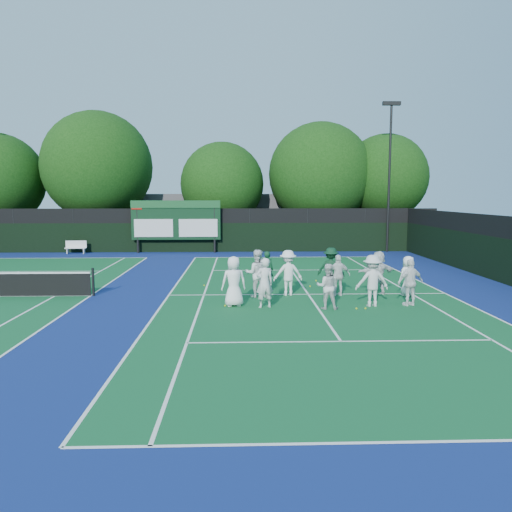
{
  "coord_description": "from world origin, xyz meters",
  "views": [
    {
      "loc": [
        -2.7,
        -18.28,
        3.9
      ],
      "look_at": [
        -2.0,
        3.0,
        1.3
      ],
      "focal_mm": 35.0,
      "sensor_mm": 36.0,
      "label": 1
    }
  ],
  "objects": [
    {
      "name": "tennis_ball_0",
      "position": [
        -3.23,
        -1.04,
        0.03
      ],
      "size": [
        0.07,
        0.07,
        0.07
      ],
      "primitive_type": "sphere",
      "color": "#B8CD18",
      "rests_on": "ground"
    },
    {
      "name": "player_back_3",
      "position": [
        2.75,
        0.94,
        0.87
      ],
      "size": [
        1.68,
        0.98,
        1.73
      ],
      "primitive_type": "imported",
      "rotation": [
        0.0,
        0.0,
        3.46
      ],
      "color": "silver",
      "rests_on": "ground"
    },
    {
      "name": "ground",
      "position": [
        0.0,
        0.0,
        0.0
      ],
      "size": [
        120.0,
        120.0,
        0.0
      ],
      "primitive_type": "plane",
      "color": "#17340E",
      "rests_on": "ground"
    },
    {
      "name": "bench",
      "position": [
        -13.69,
        15.36,
        0.47
      ],
      "size": [
        1.39,
        0.43,
        0.87
      ],
      "color": "silver",
      "rests_on": "ground"
    },
    {
      "name": "tree_b",
      "position": [
        -13.06,
        19.58,
        5.8
      ],
      "size": [
        8.08,
        8.08,
        10.05
      ],
      "color": "black",
      "rests_on": "ground"
    },
    {
      "name": "tree_e",
      "position": [
        8.48,
        19.58,
        5.11
      ],
      "size": [
        6.44,
        6.44,
        8.49
      ],
      "color": "black",
      "rests_on": "ground"
    },
    {
      "name": "light_pole_right",
      "position": [
        7.5,
        15.7,
        6.3
      ],
      "size": [
        1.2,
        0.3,
        10.12
      ],
      "color": "black",
      "rests_on": "ground"
    },
    {
      "name": "player_front_4",
      "position": [
        3.33,
        -1.11,
        0.84
      ],
      "size": [
        1.06,
        0.66,
        1.68
      ],
      "primitive_type": "imported",
      "rotation": [
        0.0,
        0.0,
        3.42
      ],
      "color": "white",
      "rests_on": "ground"
    },
    {
      "name": "player_front_1",
      "position": [
        -1.84,
        -1.25,
        0.88
      ],
      "size": [
        0.73,
        0.58,
        1.76
      ],
      "primitive_type": "imported",
      "rotation": [
        0.0,
        0.0,
        3.42
      ],
      "color": "silver",
      "rests_on": "ground"
    },
    {
      "name": "tree_a",
      "position": [
        -20.41,
        19.58,
        4.87
      ],
      "size": [
        6.82,
        6.82,
        8.46
      ],
      "color": "black",
      "rests_on": "ground"
    },
    {
      "name": "coach_right",
      "position": [
        1.1,
        2.14,
        0.87
      ],
      "size": [
        1.27,
        0.98,
        1.74
      ],
      "primitive_type": "imported",
      "rotation": [
        0.0,
        0.0,
        2.81
      ],
      "color": "#0D331C",
      "rests_on": "ground"
    },
    {
      "name": "scoreboard",
      "position": [
        -7.01,
        15.59,
        2.19
      ],
      "size": [
        6.0,
        0.21,
        3.55
      ],
      "color": "black",
      "rests_on": "ground"
    },
    {
      "name": "player_back_1",
      "position": [
        -0.82,
        0.88,
        0.89
      ],
      "size": [
        1.23,
        0.82,
        1.78
      ],
      "primitive_type": "imported",
      "rotation": [
        0.0,
        0.0,
        3.28
      ],
      "color": "white",
      "rests_on": "ground"
    },
    {
      "name": "tennis_ball_5",
      "position": [
        1.3,
        -1.63,
        0.03
      ],
      "size": [
        0.07,
        0.07,
        0.07
      ],
      "primitive_type": "sphere",
      "color": "#B8CD18",
      "rests_on": "ground"
    },
    {
      "name": "player_back_2",
      "position": [
        1.13,
        0.73,
        0.81
      ],
      "size": [
        0.98,
        0.5,
        1.61
      ],
      "primitive_type": "imported",
      "rotation": [
        0.0,
        0.0,
        3.25
      ],
      "color": "silver",
      "rests_on": "ground"
    },
    {
      "name": "player_front_0",
      "position": [
        -2.91,
        -0.98,
        0.89
      ],
      "size": [
        0.96,
        0.72,
        1.78
      ],
      "primitive_type": "imported",
      "rotation": [
        0.0,
        0.0,
        3.33
      ],
      "color": "white",
      "rests_on": "ground"
    },
    {
      "name": "back_fence",
      "position": [
        -6.0,
        16.0,
        1.36
      ],
      "size": [
        34.0,
        0.08,
        3.0
      ],
      "color": "black",
      "rests_on": "ground"
    },
    {
      "name": "coach_left",
      "position": [
        -1.57,
        2.52,
        0.78
      ],
      "size": [
        0.58,
        0.39,
        1.56
      ],
      "primitive_type": "imported",
      "rotation": [
        0.0,
        0.0,
        3.18
      ],
      "color": "#103B21",
      "rests_on": "ground"
    },
    {
      "name": "court_apron",
      "position": [
        -6.0,
        1.0,
        0.0
      ],
      "size": [
        34.0,
        32.0,
        0.01
      ],
      "primitive_type": "cube",
      "color": "navy",
      "rests_on": "ground"
    },
    {
      "name": "tennis_ball_3",
      "position": [
        -4.24,
        2.97,
        0.03
      ],
      "size": [
        0.07,
        0.07,
        0.07
      ],
      "primitive_type": "sphere",
      "color": "#B8CD18",
      "rests_on": "ground"
    },
    {
      "name": "player_front_2",
      "position": [
        0.31,
        -1.52,
        0.79
      ],
      "size": [
        0.86,
        0.72,
        1.58
      ],
      "primitive_type": "imported",
      "rotation": [
        0.0,
        0.0,
        2.97
      ],
      "color": "silver",
      "rests_on": "ground"
    },
    {
      "name": "player_front_3",
      "position": [
        1.95,
        -1.15,
        0.91
      ],
      "size": [
        1.23,
        0.77,
        1.83
      ],
      "primitive_type": "imported",
      "rotation": [
        0.0,
        0.0,
        3.22
      ],
      "color": "silver",
      "rests_on": "ground"
    },
    {
      "name": "tree_d",
      "position": [
        3.54,
        19.58,
        5.26
      ],
      "size": [
        7.75,
        7.75,
        9.34
      ],
      "color": "black",
      "rests_on": "ground"
    },
    {
      "name": "tree_c",
      "position": [
        -3.85,
        19.58,
        4.57
      ],
      "size": [
        6.23,
        6.23,
        7.85
      ],
      "color": "black",
      "rests_on": "ground"
    },
    {
      "name": "player_back_0",
      "position": [
        -2.05,
        0.61,
        0.92
      ],
      "size": [
        0.9,
        0.71,
        1.84
      ],
      "primitive_type": "imported",
      "rotation": [
        0.0,
        0.0,
        3.15
      ],
      "color": "white",
      "rests_on": "ground"
    },
    {
      "name": "tennis_ball_2",
      "position": [
        1.62,
        -1.64,
        0.03
      ],
      "size": [
        0.07,
        0.07,
        0.07
      ],
      "primitive_type": "sphere",
      "color": "#B8CD18",
      "rests_on": "ground"
    },
    {
      "name": "near_court",
      "position": [
        0.0,
        1.0,
        0.01
      ],
      "size": [
        11.05,
        23.85,
        0.01
      ],
      "color": "#11562A",
      "rests_on": "ground"
    },
    {
      "name": "tennis_ball_4",
      "position": [
        0.3,
        2.6,
        0.03
      ],
      "size": [
        0.07,
        0.07,
        0.07
      ],
      "primitive_type": "sphere",
      "color": "#B8CD18",
      "rests_on": "ground"
    },
    {
      "name": "player_back_4",
      "position": [
        3.84,
        0.64,
        0.78
      ],
      "size": [
        0.89,
        0.72,
        1.56
      ],
      "primitive_type": "imported",
      "rotation": [
        0.0,
        0.0,
        3.48
      ],
      "color": "white",
      "rests_on": "ground"
    },
    {
      "name": "clubhouse",
      "position": [
        -2.0,
        24.0,
        2.0
      ],
      "size": [
        18.0,
        6.0,
        4.0
      ],
      "primitive_type": "cube",
      "color": "#545459",
      "rests_on": "ground"
    },
    {
      "name": "tennis_ball_1",
      "position": [
        0.77,
        4.01,
        0.03
      ],
      "size": [
        0.07,
        0.07,
        0.07
      ],
      "primitive_type": "sphere",
      "color": "#B8CD18",
      "rests_on": "ground"
    }
  ]
}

